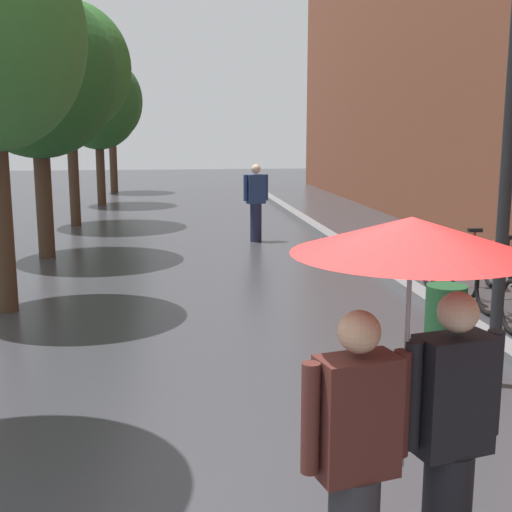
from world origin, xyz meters
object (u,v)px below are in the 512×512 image
object	(u,v)px
street_tree_3	(68,68)
street_tree_2	(37,75)
parked_bicycle_5	(495,275)
litter_bin	(445,324)
street_tree_5	(111,102)
street_tree_4	(98,102)
pedestrian_walking_midground	(256,202)
couple_under_umbrella	(408,351)
street_lamp_post	(510,120)
parked_bicycle_6	(460,264)

from	to	relation	value
street_tree_3	street_tree_2	bearing A→B (deg)	-89.93
parked_bicycle_5	litter_bin	bearing A→B (deg)	-126.50
litter_bin	parked_bicycle_5	bearing A→B (deg)	53.50
street_tree_5	street_tree_4	bearing A→B (deg)	-91.01
street_tree_4	pedestrian_walking_midground	size ratio (longest dim) A/B	2.84
street_tree_5	pedestrian_walking_midground	world-z (taller)	street_tree_5
street_tree_5	pedestrian_walking_midground	distance (m)	13.58
couple_under_umbrella	street_tree_4	bearing A→B (deg)	99.44
parked_bicycle_5	street_lamp_post	world-z (taller)	street_lamp_post
street_lamp_post	pedestrian_walking_midground	distance (m)	9.17
street_tree_3	pedestrian_walking_midground	size ratio (longest dim) A/B	3.28
street_tree_4	litter_bin	distance (m)	17.28
street_tree_2	street_lamp_post	world-z (taller)	street_tree_2
parked_bicycle_6	pedestrian_walking_midground	size ratio (longest dim) A/B	0.65
street_tree_2	street_tree_5	distance (m)	14.05
street_tree_3	street_lamp_post	xyz separation A→B (m)	(5.55, -12.08, -1.44)
street_lamp_post	street_tree_2	bearing A→B (deg)	126.21
litter_bin	pedestrian_walking_midground	size ratio (longest dim) A/B	0.49
street_tree_3	parked_bicycle_6	xyz separation A→B (m)	(7.03, -8.04, -3.65)
couple_under_umbrella	litter_bin	xyz separation A→B (m)	(1.81, 3.64, -0.99)
street_tree_4	parked_bicycle_5	bearing A→B (deg)	-63.11
parked_bicycle_6	litter_bin	xyz separation A→B (m)	(-1.68, -3.30, 0.05)
street_tree_2	street_tree_4	world-z (taller)	street_tree_2
parked_bicycle_6	pedestrian_walking_midground	xyz separation A→B (m)	(-2.65, 4.89, 0.52)
parked_bicycle_6	couple_under_umbrella	bearing A→B (deg)	-116.68
street_tree_4	street_tree_5	xyz separation A→B (m)	(0.08, 4.63, 0.20)
parked_bicycle_5	pedestrian_walking_midground	xyz separation A→B (m)	(-2.83, 5.69, 0.52)
couple_under_umbrella	pedestrian_walking_midground	world-z (taller)	couple_under_umbrella
street_tree_5	parked_bicycle_5	world-z (taller)	street_tree_5
street_tree_2	parked_bicycle_5	distance (m)	8.96
litter_bin	pedestrian_walking_midground	xyz separation A→B (m)	(-0.98, 8.19, 0.47)
couple_under_umbrella	pedestrian_walking_midground	bearing A→B (deg)	85.97
parked_bicycle_5	litter_bin	size ratio (longest dim) A/B	1.38
street_tree_2	street_lamp_post	distance (m)	9.42
street_tree_2	street_tree_3	bearing A→B (deg)	90.07
street_tree_5	parked_bicycle_6	bearing A→B (deg)	-69.09
street_tree_2	pedestrian_walking_midground	distance (m)	5.27
street_tree_5	parked_bicycle_5	size ratio (longest dim) A/B	4.39
street_tree_4	parked_bicycle_5	distance (m)	15.69
street_tree_2	litter_bin	bearing A→B (deg)	-51.93
parked_bicycle_6	street_lamp_post	xyz separation A→B (m)	(-1.48, -4.05, 2.22)
street_tree_3	parked_bicycle_6	world-z (taller)	street_tree_3
street_tree_3	couple_under_umbrella	world-z (taller)	street_tree_3
couple_under_umbrella	street_tree_5	bearing A→B (deg)	97.49
street_tree_4	pedestrian_walking_midground	distance (m)	9.38
parked_bicycle_5	street_tree_5	bearing A→B (deg)	110.54
street_tree_4	pedestrian_walking_midground	world-z (taller)	street_tree_4
street_tree_3	street_tree_4	distance (m)	4.94
street_tree_4	street_lamp_post	bearing A→B (deg)	-72.63
street_tree_2	street_tree_5	xyz separation A→B (m)	(0.31, 14.04, 0.07)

